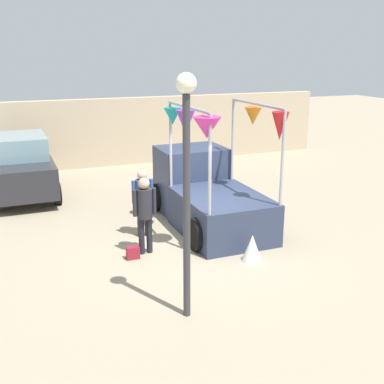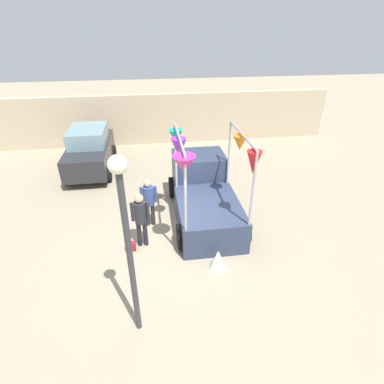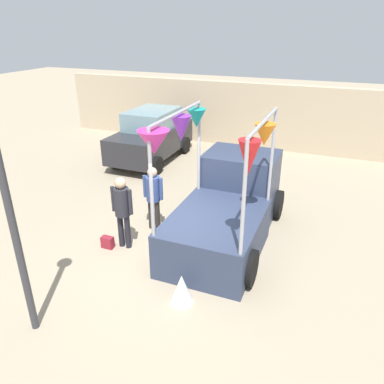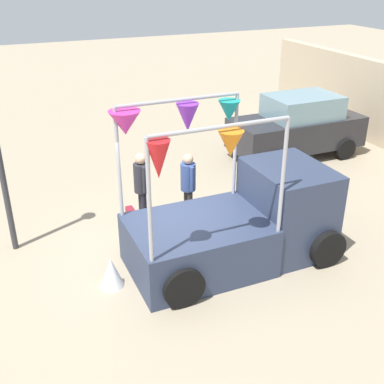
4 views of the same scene
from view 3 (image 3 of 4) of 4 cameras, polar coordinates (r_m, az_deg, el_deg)
name	(u,v)px [view 3 (image 3 of 4)]	position (r m, az deg, el deg)	size (l,w,h in m)	color
ground_plane	(176,253)	(8.63, -2.43, -9.30)	(60.00, 60.00, 0.00)	gray
vendor_truck	(229,203)	(9.00, 5.65, -1.61)	(2.43, 4.20, 3.18)	#2D3851
parked_car	(152,136)	(14.17, -6.18, 8.55)	(1.88, 4.00, 1.88)	#26262B
person_customer	(122,206)	(8.49, -10.60, -2.11)	(0.53, 0.34, 1.74)	black
person_vendor	(153,193)	(9.18, -5.94, -0.10)	(0.53, 0.34, 1.65)	#2D2823
handbag	(108,242)	(8.96, -12.74, -7.49)	(0.28, 0.16, 0.28)	maroon
street_lamp	(4,187)	(6.00, -26.70, 0.65)	(0.32, 0.32, 4.05)	#333338
brick_boundary_wall	(262,116)	(15.80, 10.63, 11.27)	(18.00, 0.36, 2.60)	tan
folded_kite_bundle_white	(182,289)	(7.14, -1.59, -14.56)	(0.44, 0.44, 0.60)	white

